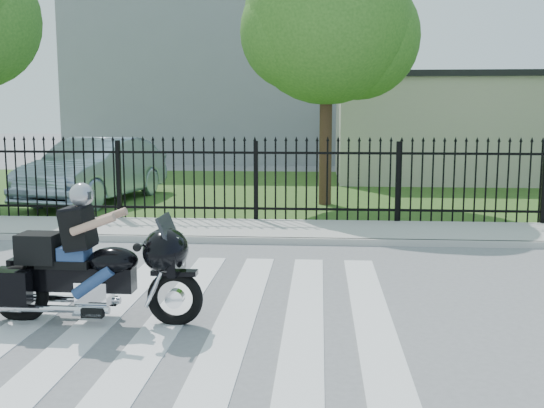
{
  "coord_description": "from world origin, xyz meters",
  "views": [
    {
      "loc": [
        1.36,
        -7.45,
        2.43
      ],
      "look_at": [
        0.63,
        2.26,
        1.0
      ],
      "focal_mm": 42.0,
      "sensor_mm": 36.0,
      "label": 1
    }
  ],
  "objects": [
    {
      "name": "ground",
      "position": [
        0.0,
        0.0,
        0.0
      ],
      "size": [
        120.0,
        120.0,
        0.0
      ],
      "primitive_type": "plane",
      "color": "slate",
      "rests_on": "ground"
    },
    {
      "name": "crosswalk",
      "position": [
        0.0,
        0.0,
        0.01
      ],
      "size": [
        5.0,
        5.5,
        0.01
      ],
      "primitive_type": null,
      "color": "silver",
      "rests_on": "ground"
    },
    {
      "name": "sidewalk",
      "position": [
        0.0,
        5.0,
        0.06
      ],
      "size": [
        40.0,
        2.0,
        0.12
      ],
      "primitive_type": "cube",
      "color": "#ADAAA3",
      "rests_on": "ground"
    },
    {
      "name": "curb",
      "position": [
        0.0,
        4.0,
        0.06
      ],
      "size": [
        40.0,
        0.12,
        0.12
      ],
      "primitive_type": "cube",
      "color": "#ADAAA3",
      "rests_on": "ground"
    },
    {
      "name": "grass_strip",
      "position": [
        0.0,
        12.0,
        0.01
      ],
      "size": [
        40.0,
        12.0,
        0.02
      ],
      "primitive_type": "cube",
      "color": "#2C541C",
      "rests_on": "ground"
    },
    {
      "name": "iron_fence",
      "position": [
        0.0,
        6.0,
        0.9
      ],
      "size": [
        26.0,
        0.04,
        1.8
      ],
      "color": "black",
      "rests_on": "ground"
    },
    {
      "name": "tree_mid",
      "position": [
        1.5,
        9.0,
        4.67
      ],
      "size": [
        4.2,
        4.2,
        6.78
      ],
      "color": "#382316",
      "rests_on": "ground"
    },
    {
      "name": "building_low",
      "position": [
        7.0,
        16.0,
        1.75
      ],
      "size": [
        10.0,
        6.0,
        3.5
      ],
      "primitive_type": "cube",
      "color": "#BBB39C",
      "rests_on": "ground"
    },
    {
      "name": "building_low_roof",
      "position": [
        7.0,
        16.0,
        3.6
      ],
      "size": [
        10.2,
        6.2,
        0.2
      ],
      "primitive_type": "cube",
      "color": "black",
      "rests_on": "building_low"
    },
    {
      "name": "building_tall",
      "position": [
        -3.0,
        26.0,
        6.0
      ],
      "size": [
        15.0,
        10.0,
        12.0
      ],
      "primitive_type": "cube",
      "color": "gray",
      "rests_on": "ground"
    },
    {
      "name": "motorcycle_rider",
      "position": [
        -1.27,
        -0.53,
        0.68
      ],
      "size": [
        2.51,
        0.75,
        1.66
      ],
      "rotation": [
        0.0,
        0.0,
        -0.02
      ],
      "color": "black",
      "rests_on": "ground"
    },
    {
      "name": "parked_car",
      "position": [
        -4.6,
        9.04,
        0.87
      ],
      "size": [
        2.72,
        5.4,
        1.7
      ],
      "primitive_type": "imported",
      "rotation": [
        0.0,
        0.0,
        -0.19
      ],
      "color": "#96ABBD",
      "rests_on": "grass_strip"
    }
  ]
}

